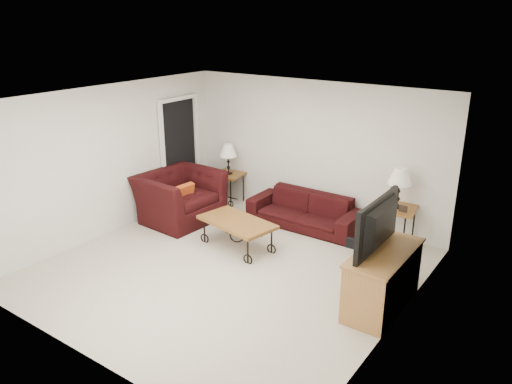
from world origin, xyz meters
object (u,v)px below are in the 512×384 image
coffee_table (237,234)px  sofa (305,210)px  side_table_right (395,226)px  lamp_right (399,188)px  lamp_left (228,159)px  tv_stand (383,279)px  armchair (180,197)px  television (386,226)px  side_table_left (229,188)px  backpack (358,238)px

coffee_table → sofa: bearing=71.8°
sofa → side_table_right: 1.58m
lamp_right → lamp_left: bearing=180.0°
tv_stand → armchair: bearing=170.9°
television → armchair: bearing=-99.1°
lamp_left → armchair: lamp_left is taller
coffee_table → armchair: 1.59m
armchair → side_table_right: bearing=-67.5°
sofa → side_table_right: size_ratio=3.09×
sofa → lamp_left: bearing=174.4°
sofa → side_table_right: bearing=6.5°
side_table_left → side_table_right: size_ratio=0.91×
lamp_right → side_table_right: bearing=0.0°
sofa → tv_stand: size_ratio=1.54×
tv_stand → lamp_right: bearing=105.8°
sofa → lamp_left: size_ratio=3.40×
armchair → lamp_left: bearing=-4.0°
lamp_right → television: bearing=-74.7°
lamp_right → armchair: lamp_right is taller
side_table_left → backpack: side_table_left is taller
lamp_left → armchair: size_ratio=0.44×
television → backpack: (-0.87, 1.26, -0.87)m
lamp_left → backpack: size_ratio=1.18×
tv_stand → backpack: bearing=125.2°
television → side_table_left: bearing=-115.7°
sofa → tv_stand: tv_stand is taller
lamp_right → armchair: (-3.57, -1.23, -0.54)m
side_table_right → lamp_left: (-3.41, 0.00, 0.56)m
side_table_left → backpack: (3.06, -0.63, -0.05)m
lamp_left → armchair: bearing=-97.5°
sofa → television: television is taller
lamp_left → lamp_right: (3.41, 0.00, 0.09)m
lamp_right → tv_stand: 2.05m
side_table_right → lamp_right: (0.00, 0.00, 0.65)m
lamp_left → television: size_ratio=0.51×
lamp_left → tv_stand: lamp_left is taller
side_table_right → backpack: side_table_right is taller
side_table_right → tv_stand: 1.96m
armchair → television: (4.08, -0.66, 0.68)m
lamp_left → television: television is taller
coffee_table → tv_stand: (2.56, -0.33, 0.16)m
sofa → coffee_table: sofa is taller
lamp_right → armchair: size_ratio=0.48×
side_table_left → armchair: size_ratio=0.44×
side_table_left → coffee_table: 2.08m
side_table_right → coffee_table: 2.56m
side_table_left → backpack: 3.12m
coffee_table → lamp_right: bearing=37.5°
coffee_table → armchair: (-1.54, 0.33, 0.21)m
sofa → coffee_table: bearing=-108.2°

